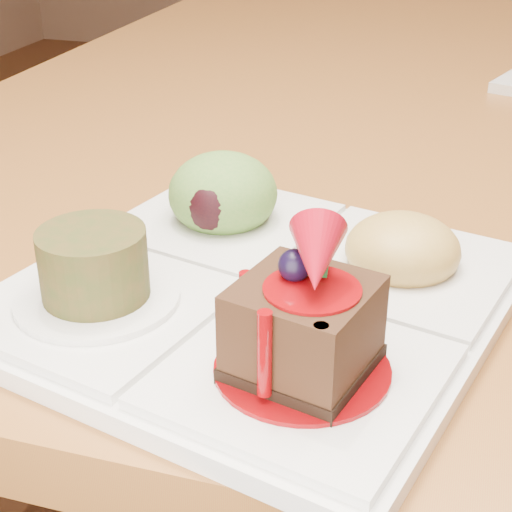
# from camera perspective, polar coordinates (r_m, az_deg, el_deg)

# --- Properties ---
(ground) EXTENTS (6.00, 6.00, 0.00)m
(ground) POSITION_cam_1_polar(r_m,az_deg,el_deg) (1.52, 10.50, -14.17)
(ground) COLOR #5B2D1A
(dining_table) EXTENTS (1.00, 1.80, 0.75)m
(dining_table) POSITION_cam_1_polar(r_m,az_deg,el_deg) (1.19, 13.32, 11.37)
(dining_table) COLOR brown
(dining_table) RESTS_ON ground
(sampler_plate) EXTENTS (0.33, 0.33, 0.11)m
(sampler_plate) POSITION_cam_1_polar(r_m,az_deg,el_deg) (0.47, 0.10, -1.20)
(sampler_plate) COLOR silver
(sampler_plate) RESTS_ON dining_table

